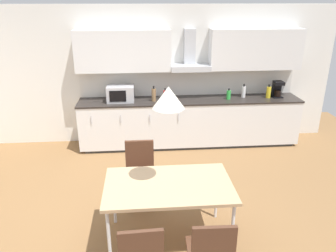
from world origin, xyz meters
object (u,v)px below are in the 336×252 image
at_px(bottle_red, 165,95).
at_px(dining_table, 168,188).
at_px(chair_near_right, 211,251).
at_px(pendant_lamp, 169,97).
at_px(bottle_white, 244,92).
at_px(bottle_yellow, 269,92).
at_px(microwave, 121,93).
at_px(bottle_green, 229,95).
at_px(chair_far_left, 140,167).
at_px(coffee_maker, 277,89).
at_px(bottle_brown, 154,95).

xyz_separation_m(bottle_red, dining_table, (-0.17, -2.64, -0.29)).
bearing_deg(chair_near_right, pendant_lamp, 111.07).
xyz_separation_m(bottle_white, bottle_yellow, (0.45, -0.08, 0.00)).
bearing_deg(dining_table, microwave, 103.47).
bearing_deg(bottle_white, microwave, -178.71).
bearing_deg(bottle_red, bottle_green, -1.83).
relative_size(chair_far_left, pendant_lamp, 2.72).
relative_size(dining_table, chair_near_right, 1.60).
relative_size(coffee_maker, bottle_green, 1.50).
bearing_deg(chair_near_right, bottle_red, 92.37).
height_order(dining_table, chair_near_right, chair_near_right).
distance_m(chair_near_right, pendant_lamp, 1.47).
distance_m(bottle_red, bottle_white, 1.47).
xyz_separation_m(bottle_yellow, chair_far_left, (-2.40, -1.82, -0.47)).
height_order(microwave, coffee_maker, coffee_maker).
distance_m(bottle_yellow, chair_near_right, 3.90).
xyz_separation_m(microwave, dining_table, (0.64, -2.65, -0.34)).
bearing_deg(coffee_maker, chair_far_left, -144.09).
bearing_deg(bottle_yellow, bottle_green, -177.96).
bearing_deg(microwave, chair_near_right, -74.70).
bearing_deg(coffee_maker, bottle_white, 177.73).
distance_m(bottle_white, dining_table, 3.18).
bearing_deg(bottle_white, chair_near_right, -110.75).
bearing_deg(bottle_green, bottle_red, 178.17).
bearing_deg(microwave, bottle_white, 1.29).
height_order(bottle_yellow, pendant_lamp, pendant_lamp).
distance_m(bottle_brown, chair_far_left, 1.88).
height_order(microwave, bottle_brown, microwave).
bearing_deg(bottle_white, chair_far_left, -135.83).
xyz_separation_m(chair_near_right, pendant_lamp, (-0.31, 0.81, 1.19)).
height_order(bottle_green, pendant_lamp, pendant_lamp).
distance_m(chair_far_left, pendant_lamp, 1.47).
height_order(coffee_maker, bottle_red, coffee_maker).
relative_size(microwave, bottle_white, 1.91).
xyz_separation_m(bottle_green, pendant_lamp, (-1.33, -2.60, 0.74)).
relative_size(bottle_brown, chair_far_left, 0.32).
bearing_deg(bottle_green, bottle_brown, 179.89).
distance_m(microwave, bottle_yellow, 2.73).
distance_m(bottle_white, bottle_green, 0.33).
xyz_separation_m(bottle_green, dining_table, (-1.33, -2.60, -0.28)).
distance_m(microwave, bottle_brown, 0.60).
relative_size(microwave, bottle_green, 2.40).
bearing_deg(bottle_white, bottle_yellow, -9.57).
bearing_deg(bottle_brown, chair_far_left, -98.62).
height_order(coffee_maker, bottle_white, coffee_maker).
distance_m(bottle_brown, pendant_lamp, 2.70).
bearing_deg(pendant_lamp, coffee_maker, 49.69).
xyz_separation_m(microwave, chair_far_left, (0.32, -1.85, -0.50)).
bearing_deg(bottle_yellow, pendant_lamp, -128.50).
xyz_separation_m(microwave, bottle_brown, (0.59, -0.05, -0.02)).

